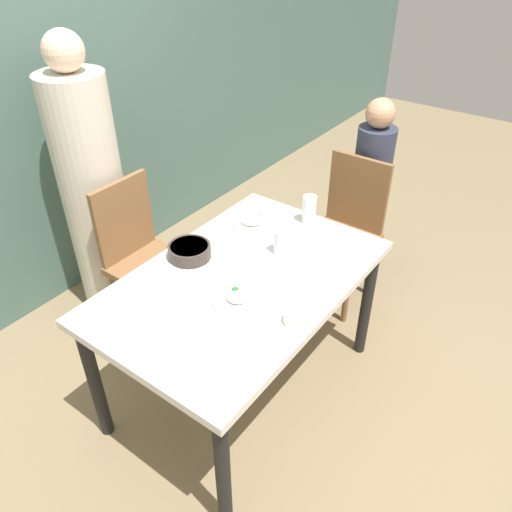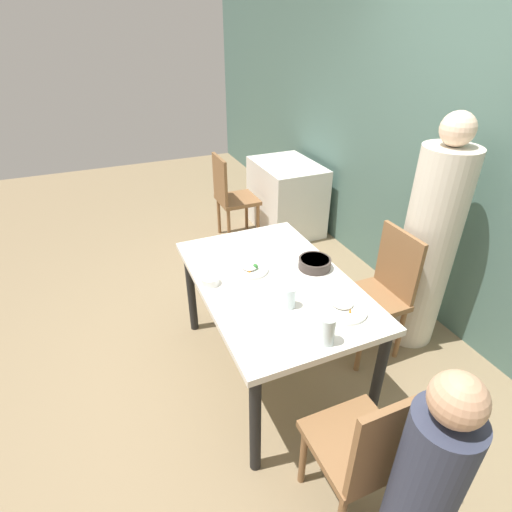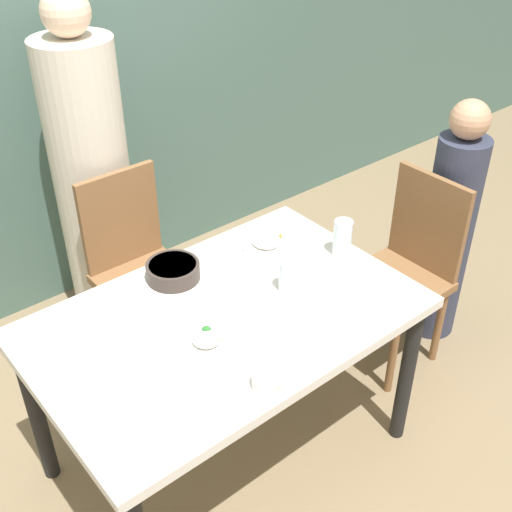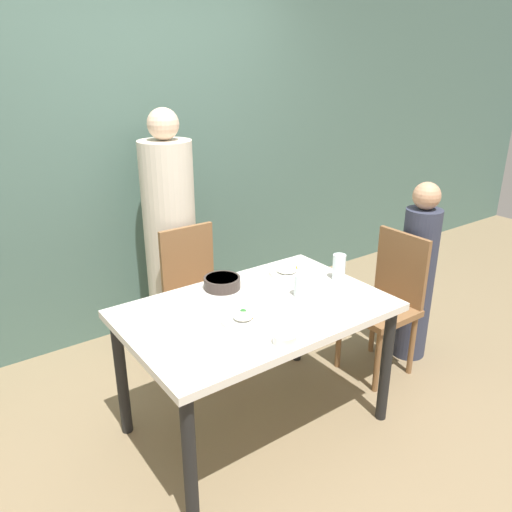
% 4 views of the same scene
% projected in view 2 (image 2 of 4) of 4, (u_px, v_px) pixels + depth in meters
% --- Properties ---
extents(ground_plane, '(10.00, 10.00, 0.00)m').
position_uv_depth(ground_plane, '(271.00, 367.00, 2.78)').
color(ground_plane, '#847051').
extents(wall_back, '(10.00, 0.06, 2.70)m').
position_uv_depth(wall_back, '(482.00, 152.00, 2.58)').
color(wall_back, '#4C6B60').
rests_on(wall_back, ground_plane).
extents(dining_table, '(1.35, 0.87, 0.74)m').
position_uv_depth(dining_table, '(273.00, 291.00, 2.44)').
color(dining_table, silver).
rests_on(dining_table, ground_plane).
extents(chair_adult_spot, '(0.40, 0.40, 0.92)m').
position_uv_depth(chair_adult_spot, '(380.00, 290.00, 2.72)').
color(chair_adult_spot, brown).
rests_on(chair_adult_spot, ground_plane).
extents(chair_child_spot, '(0.40, 0.40, 0.92)m').
position_uv_depth(chair_child_spot, '(367.00, 449.00, 1.72)').
color(chair_child_spot, brown).
rests_on(chair_child_spot, ground_plane).
extents(person_adult, '(0.35, 0.35, 1.65)m').
position_uv_depth(person_adult, '(428.00, 247.00, 2.70)').
color(person_adult, beige).
rests_on(person_adult, ground_plane).
extents(person_child, '(0.23, 0.23, 1.22)m').
position_uv_depth(person_child, '(418.00, 503.00, 1.45)').
color(person_child, '#33384C').
rests_on(person_child, ground_plane).
extents(bowl_curry, '(0.20, 0.20, 0.06)m').
position_uv_depth(bowl_curry, '(315.00, 263.00, 2.50)').
color(bowl_curry, '#3D332D').
rests_on(bowl_curry, dining_table).
extents(plate_rice_adult, '(0.22, 0.22, 0.05)m').
position_uv_depth(plate_rice_adult, '(251.00, 269.00, 2.48)').
color(plate_rice_adult, white).
rests_on(plate_rice_adult, dining_table).
extents(plate_rice_child, '(0.26, 0.26, 0.05)m').
position_uv_depth(plate_rice_child, '(343.00, 308.00, 2.14)').
color(plate_rice_child, white).
rests_on(plate_rice_child, dining_table).
extents(bowl_rice_small, '(0.11, 0.11, 0.05)m').
position_uv_depth(bowl_rice_small, '(210.00, 280.00, 2.35)').
color(bowl_rice_small, white).
rests_on(bowl_rice_small, dining_table).
extents(glass_water_tall, '(0.07, 0.07, 0.15)m').
position_uv_depth(glass_water_tall, '(327.00, 330.00, 1.90)').
color(glass_water_tall, silver).
rests_on(glass_water_tall, dining_table).
extents(glass_water_short, '(0.07, 0.07, 0.12)m').
position_uv_depth(glass_water_short, '(289.00, 297.00, 2.15)').
color(glass_water_short, silver).
rests_on(glass_water_short, dining_table).
extents(fork_steel, '(0.17, 0.10, 0.01)m').
position_uv_depth(fork_steel, '(296.00, 250.00, 2.71)').
color(fork_steel, silver).
rests_on(fork_steel, dining_table).
extents(background_table, '(0.84, 0.61, 0.76)m').
position_uv_depth(background_table, '(286.00, 197.00, 4.46)').
color(background_table, silver).
rests_on(background_table, ground_plane).
extents(chair_background, '(0.40, 0.40, 0.92)m').
position_uv_depth(chair_background, '(231.00, 195.00, 4.18)').
color(chair_background, brown).
rests_on(chair_background, ground_plane).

